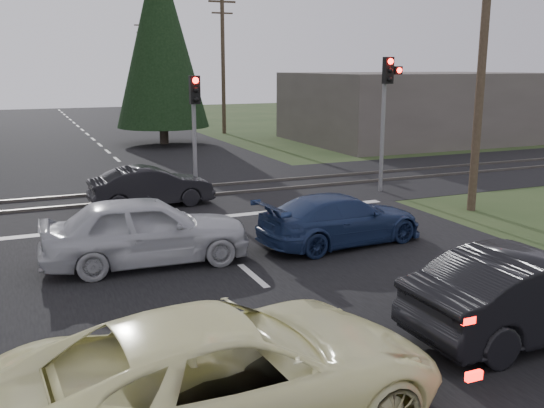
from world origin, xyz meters
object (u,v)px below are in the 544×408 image
dark_hatchback (534,293)px  dark_car_far (151,187)px  blue_sedan (341,219)px  traffic_signal_center (195,116)px  silver_car (146,230)px  utility_pole_mid (223,61)px  traffic_signal_right (387,98)px  utility_pole_far (145,63)px  cream_coupe (226,374)px  utility_pole_near (483,55)px

dark_hatchback → dark_car_far: bearing=16.5°
dark_hatchback → blue_sedan: size_ratio=1.03×
traffic_signal_center → dark_hatchback: traffic_signal_center is taller
traffic_signal_center → silver_car: (-2.90, -5.96, -2.02)m
traffic_signal_center → blue_sedan: 6.92m
dark_hatchback → silver_car: size_ratio=0.98×
utility_pole_mid → blue_sedan: (-5.58, -25.61, -4.09)m
traffic_signal_right → traffic_signal_center: traffic_signal_right is taller
utility_pole_mid → dark_hatchback: utility_pole_mid is taller
traffic_signal_center → blue_sedan: bearing=-73.0°
traffic_signal_center → utility_pole_far: 44.99m
cream_coupe → traffic_signal_right: bearing=-44.3°
blue_sedan → dark_car_far: size_ratio=1.13×
dark_hatchback → dark_car_far: dark_hatchback is taller
utility_pole_far → blue_sedan: 51.08m
traffic_signal_right → cream_coupe: (-9.90, -11.62, -2.54)m
traffic_signal_center → utility_pole_mid: size_ratio=0.46×
dark_hatchback → traffic_signal_center: bearing=9.2°
utility_pole_far → cream_coupe: bearing=-100.8°
utility_pole_far → blue_sedan: (-5.58, -50.61, -4.09)m
utility_pole_far → dark_car_far: 45.67m
blue_sedan → traffic_signal_center: bearing=11.1°
traffic_signal_center → dark_car_far: size_ratio=1.06×
silver_car → blue_sedan: size_ratio=1.06×
traffic_signal_right → dark_hatchback: 12.12m
traffic_signal_center → utility_pole_mid: (7.50, 19.32, 1.92)m
traffic_signal_center → utility_pole_near: (7.50, -4.68, 1.92)m
silver_car → traffic_signal_center: bearing=-23.0°
utility_pole_near → dark_car_far: bearing=154.0°
traffic_signal_right → dark_car_far: size_ratio=1.22×
utility_pole_near → cream_coupe: (-10.85, -8.14, -3.96)m
utility_pole_mid → dark_car_far: (-9.08, -19.57, -4.09)m
utility_pole_near → utility_pole_far: size_ratio=1.00×
dark_car_far → utility_pole_near: bearing=-118.0°
traffic_signal_center → cream_coupe: size_ratio=0.74×
silver_car → dark_hatchback: bearing=-137.8°
traffic_signal_right → blue_sedan: 7.38m
utility_pole_mid → dark_hatchback: size_ratio=1.99×
utility_pole_mid → dark_car_far: size_ratio=2.33×
utility_pole_mid → traffic_signal_center: bearing=-111.2°
utility_pole_far → silver_car: (-10.40, -50.28, -3.94)m
dark_hatchback → blue_sedan: dark_hatchback is taller
traffic_signal_right → traffic_signal_center: size_ratio=1.15×
dark_car_far → cream_coupe: bearing=169.9°
utility_pole_far → dark_hatchback: bearing=-95.4°
utility_pole_far → traffic_signal_right: bearing=-91.2°
traffic_signal_right → utility_pole_mid: bearing=87.3°
utility_pole_far → dark_hatchback: (-5.30, -56.54, -3.98)m
utility_pole_mid → utility_pole_far: 25.00m
traffic_signal_right → utility_pole_near: bearing=-74.7°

